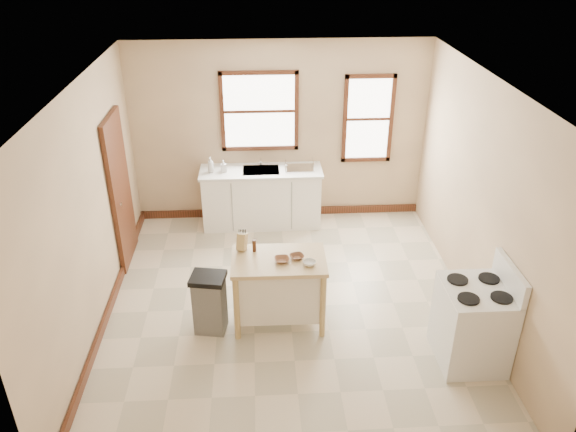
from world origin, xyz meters
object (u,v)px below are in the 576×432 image
object	(u,v)px
kitchen_island	(279,291)
bowl_b	(297,257)
knife_block	(242,242)
pepper_grinder	(254,246)
soap_bottle_b	(224,166)
dish_rack	(299,165)
trash_bin	(210,303)
gas_stove	(474,314)
soap_bottle_a	(211,165)
bowl_a	(282,260)
bowl_c	(309,263)

from	to	relation	value
kitchen_island	bowl_b	size ratio (longest dim) A/B	6.73
knife_block	pepper_grinder	world-z (taller)	knife_block
soap_bottle_b	kitchen_island	size ratio (longest dim) A/B	0.17
dish_rack	pepper_grinder	xyz separation A→B (m)	(-0.70, -2.30, -0.02)
knife_block	trash_bin	distance (m)	0.79
knife_block	pepper_grinder	xyz separation A→B (m)	(0.14, -0.04, -0.02)
trash_bin	gas_stove	xyz separation A→B (m)	(2.85, -0.65, 0.22)
trash_bin	kitchen_island	bearing A→B (deg)	17.41
dish_rack	kitchen_island	size ratio (longest dim) A/B	0.41
pepper_grinder	gas_stove	distance (m)	2.52
dish_rack	pepper_grinder	bearing A→B (deg)	-90.77
soap_bottle_a	bowl_a	xyz separation A→B (m)	(0.95, -2.48, -0.14)
kitchen_island	dish_rack	bearing A→B (deg)	80.98
dish_rack	knife_block	size ratio (longest dim) A/B	2.19
dish_rack	bowl_a	bearing A→B (deg)	-82.64
soap_bottle_a	kitchen_island	world-z (taller)	soap_bottle_a
kitchen_island	gas_stove	distance (m)	2.18
soap_bottle_b	bowl_c	world-z (taller)	soap_bottle_b
bowl_c	bowl_a	bearing A→B (deg)	163.52
bowl_a	bowl_b	world-z (taller)	bowl_a
gas_stove	soap_bottle_b	bearing A→B (deg)	130.83
soap_bottle_a	bowl_a	world-z (taller)	soap_bottle_a
pepper_grinder	gas_stove	xyz separation A→B (m)	(2.31, -0.94, -0.36)
knife_block	gas_stove	size ratio (longest dim) A/B	0.17
bowl_b	trash_bin	xyz separation A→B (m)	(-1.01, -0.11, -0.53)
bowl_b	knife_block	bearing A→B (deg)	160.23
bowl_b	soap_bottle_b	bearing A→B (deg)	110.93
soap_bottle_b	bowl_a	bearing A→B (deg)	-79.59
gas_stove	trash_bin	bearing A→B (deg)	167.05
dish_rack	trash_bin	distance (m)	2.93
bowl_b	dish_rack	bearing A→B (deg)	85.00
soap_bottle_a	kitchen_island	bearing A→B (deg)	-57.97
trash_bin	knife_block	bearing A→B (deg)	50.36
kitchen_island	bowl_c	world-z (taller)	bowl_c
bowl_c	trash_bin	size ratio (longest dim) A/B	0.20
knife_block	soap_bottle_a	bearing A→B (deg)	124.92
knife_block	pepper_grinder	bearing A→B (deg)	4.72
soap_bottle_a	bowl_c	distance (m)	2.86
soap_bottle_b	dish_rack	bearing A→B (deg)	-3.91
soap_bottle_b	trash_bin	xyz separation A→B (m)	(-0.08, -2.54, -0.64)
bowl_a	bowl_b	bearing A→B (deg)	18.10
dish_rack	bowl_c	world-z (taller)	dish_rack
soap_bottle_a	bowl_b	size ratio (longest dim) A/B	1.51
soap_bottle_b	knife_block	xyz separation A→B (m)	(0.31, -2.21, -0.03)
pepper_grinder	bowl_b	xyz separation A→B (m)	(0.48, -0.18, -0.06)
trash_bin	gas_stove	bearing A→B (deg)	-3.01
trash_bin	dish_rack	bearing A→B (deg)	74.54
knife_block	bowl_c	bearing A→B (deg)	-4.04
bowl_a	trash_bin	size ratio (longest dim) A/B	0.23
dish_rack	bowl_b	world-z (taller)	dish_rack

